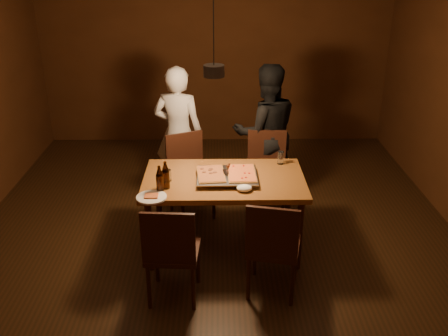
{
  "coord_description": "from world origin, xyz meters",
  "views": [
    {
      "loc": [
        0.03,
        -4.22,
        2.71
      ],
      "look_at": [
        0.09,
        -0.02,
        0.85
      ],
      "focal_mm": 40.0,
      "sensor_mm": 36.0,
      "label": 1
    }
  ],
  "objects_px": {
    "beer_bottle_b": "(166,175)",
    "plate_slice": "(151,197)",
    "diner_white": "(178,133)",
    "pendant_lamp": "(214,70)",
    "chair_far_right": "(267,164)",
    "chair_near_right": "(273,241)",
    "dining_table": "(224,185)",
    "beer_bottle_a": "(160,179)",
    "chair_near_left": "(171,246)",
    "diner_dark": "(266,132)",
    "pizza_tray": "(227,177)",
    "chair_far_left": "(188,167)"
  },
  "relations": [
    {
      "from": "chair_far_left",
      "to": "pizza_tray",
      "type": "distance_m",
      "value": 0.9
    },
    {
      "from": "chair_far_right",
      "to": "diner_white",
      "type": "distance_m",
      "value": 1.08
    },
    {
      "from": "chair_near_right",
      "to": "chair_near_left",
      "type": "bearing_deg",
      "value": -163.05
    },
    {
      "from": "chair_near_right",
      "to": "beer_bottle_a",
      "type": "relative_size",
      "value": 2.05
    },
    {
      "from": "plate_slice",
      "to": "chair_near_right",
      "type": "bearing_deg",
      "value": -19.49
    },
    {
      "from": "chair_far_right",
      "to": "chair_near_left",
      "type": "height_order",
      "value": "same"
    },
    {
      "from": "diner_dark",
      "to": "chair_near_left",
      "type": "bearing_deg",
      "value": 55.38
    },
    {
      "from": "dining_table",
      "to": "chair_far_left",
      "type": "distance_m",
      "value": 0.84
    },
    {
      "from": "plate_slice",
      "to": "pizza_tray",
      "type": "bearing_deg",
      "value": 29.19
    },
    {
      "from": "chair_far_left",
      "to": "pizza_tray",
      "type": "bearing_deg",
      "value": 92.8
    },
    {
      "from": "diner_white",
      "to": "plate_slice",
      "type": "bearing_deg",
      "value": 96.78
    },
    {
      "from": "diner_white",
      "to": "diner_dark",
      "type": "relative_size",
      "value": 0.98
    },
    {
      "from": "chair_near_right",
      "to": "beer_bottle_b",
      "type": "distance_m",
      "value": 1.11
    },
    {
      "from": "chair_far_right",
      "to": "chair_near_right",
      "type": "distance_m",
      "value": 1.56
    },
    {
      "from": "beer_bottle_a",
      "to": "diner_white",
      "type": "bearing_deg",
      "value": 87.67
    },
    {
      "from": "plate_slice",
      "to": "diner_dark",
      "type": "bearing_deg",
      "value": 53.95
    },
    {
      "from": "dining_table",
      "to": "beer_bottle_a",
      "type": "height_order",
      "value": "beer_bottle_a"
    },
    {
      "from": "dining_table",
      "to": "chair_far_right",
      "type": "relative_size",
      "value": 3.09
    },
    {
      "from": "chair_near_left",
      "to": "pizza_tray",
      "type": "distance_m",
      "value": 0.94
    },
    {
      "from": "beer_bottle_b",
      "to": "plate_slice",
      "type": "xyz_separation_m",
      "value": [
        -0.11,
        -0.19,
        -0.12
      ]
    },
    {
      "from": "dining_table",
      "to": "pizza_tray",
      "type": "distance_m",
      "value": 0.11
    },
    {
      "from": "chair_far_right",
      "to": "diner_dark",
      "type": "relative_size",
      "value": 0.31
    },
    {
      "from": "beer_bottle_a",
      "to": "beer_bottle_b",
      "type": "distance_m",
      "value": 0.08
    },
    {
      "from": "chair_far_left",
      "to": "beer_bottle_b",
      "type": "bearing_deg",
      "value": 56.58
    },
    {
      "from": "chair_far_right",
      "to": "chair_near_left",
      "type": "distance_m",
      "value": 1.86
    },
    {
      "from": "dining_table",
      "to": "chair_near_right",
      "type": "xyz_separation_m",
      "value": [
        0.39,
        -0.76,
        -0.14
      ]
    },
    {
      "from": "chair_far_right",
      "to": "pendant_lamp",
      "type": "bearing_deg",
      "value": 57.79
    },
    {
      "from": "beer_bottle_b",
      "to": "plate_slice",
      "type": "distance_m",
      "value": 0.25
    },
    {
      "from": "pizza_tray",
      "to": "diner_dark",
      "type": "relative_size",
      "value": 0.35
    },
    {
      "from": "dining_table",
      "to": "diner_white",
      "type": "height_order",
      "value": "diner_white"
    },
    {
      "from": "beer_bottle_a",
      "to": "chair_far_right",
      "type": "bearing_deg",
      "value": 45.97
    },
    {
      "from": "chair_far_left",
      "to": "chair_near_left",
      "type": "relative_size",
      "value": 1.15
    },
    {
      "from": "chair_near_left",
      "to": "beer_bottle_b",
      "type": "relative_size",
      "value": 1.91
    },
    {
      "from": "dining_table",
      "to": "chair_far_left",
      "type": "height_order",
      "value": "chair_far_left"
    },
    {
      "from": "beer_bottle_a",
      "to": "beer_bottle_b",
      "type": "relative_size",
      "value": 0.96
    },
    {
      "from": "chair_near_left",
      "to": "diner_white",
      "type": "relative_size",
      "value": 0.31
    },
    {
      "from": "plate_slice",
      "to": "diner_dark",
      "type": "distance_m",
      "value": 1.9
    },
    {
      "from": "chair_near_left",
      "to": "plate_slice",
      "type": "bearing_deg",
      "value": 118.44
    },
    {
      "from": "dining_table",
      "to": "chair_far_left",
      "type": "relative_size",
      "value": 2.69
    },
    {
      "from": "pizza_tray",
      "to": "chair_far_left",
      "type": "bearing_deg",
      "value": 122.73
    },
    {
      "from": "dining_table",
      "to": "beer_bottle_b",
      "type": "relative_size",
      "value": 5.9
    },
    {
      "from": "dining_table",
      "to": "pendant_lamp",
      "type": "height_order",
      "value": "pendant_lamp"
    },
    {
      "from": "chair_near_left",
      "to": "chair_near_right",
      "type": "height_order",
      "value": "same"
    },
    {
      "from": "chair_near_right",
      "to": "beer_bottle_a",
      "type": "xyz_separation_m",
      "value": [
        -0.95,
        0.48,
        0.33
      ]
    },
    {
      "from": "beer_bottle_b",
      "to": "diner_white",
      "type": "relative_size",
      "value": 0.16
    },
    {
      "from": "pendant_lamp",
      "to": "chair_far_right",
      "type": "bearing_deg",
      "value": 54.27
    },
    {
      "from": "chair_near_left",
      "to": "diner_white",
      "type": "xyz_separation_m",
      "value": [
        -0.07,
        1.99,
        0.24
      ]
    },
    {
      "from": "chair_far_left",
      "to": "pendant_lamp",
      "type": "xyz_separation_m",
      "value": [
        0.29,
        -0.72,
        1.22
      ]
    },
    {
      "from": "diner_dark",
      "to": "pendant_lamp",
      "type": "relative_size",
      "value": 1.43
    },
    {
      "from": "beer_bottle_b",
      "to": "pendant_lamp",
      "type": "height_order",
      "value": "pendant_lamp"
    }
  ]
}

